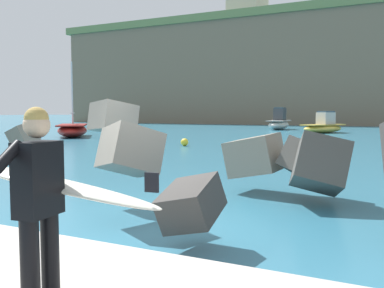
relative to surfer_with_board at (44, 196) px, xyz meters
The scene contains 11 objects.
ground_plane 4.13m from the surfer_with_board, 111.04° to the left, with size 400.00×400.00×0.00m, color #2D6B84.
breakwater_jetty 4.96m from the surfer_with_board, 109.37° to the left, with size 30.25×6.75×3.25m.
surfer_with_board is the anchor object (origin of this frame).
boat_near_left 38.13m from the surfer_with_board, 95.56° to the left, with size 4.02×5.08×2.02m.
boat_near_right 30.82m from the surfer_with_board, 131.63° to the left, with size 5.22×5.85×5.90m.
boat_mid_left 44.39m from the surfer_with_board, 102.09° to the left, with size 1.88×5.00×2.44m.
mooring_buoy_inner 20.76m from the surfer_with_board, 114.00° to the left, with size 0.44×0.44×0.44m.
mooring_buoy_middle 19.62m from the surfer_with_board, 93.66° to the left, with size 0.44×0.44×0.44m.
headland_bluff 75.22m from the surfer_with_board, 95.60° to the left, with size 92.05×32.54×17.35m.
station_building_west 77.33m from the surfer_with_board, 107.57° to the left, with size 5.84×7.76×6.40m.
station_building_east 89.32m from the surfer_with_board, 110.96° to the left, with size 4.59×8.14×4.18m.
Camera 1 is at (4.03, -6.22, 1.98)m, focal length 39.45 mm.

